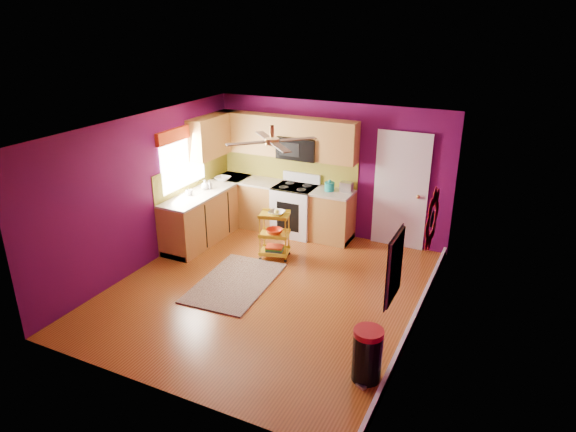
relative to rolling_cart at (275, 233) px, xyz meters
The scene contains 18 objects.
ground 1.22m from the rolling_cart, 68.55° to the right, with size 5.00×5.00×0.00m, color brown.
room_envelope 1.64m from the rolling_cart, 67.30° to the right, with size 4.54×5.04×2.52m.
lower_cabinets 1.20m from the rolling_cart, 140.73° to the left, with size 2.81×2.31×0.94m.
electric_range 1.13m from the rolling_cart, 96.91° to the left, with size 0.76×0.66×1.13m.
upper_cabinetry 1.93m from the rolling_cart, 126.54° to the left, with size 2.80×2.30×1.26m.
left_window 2.21m from the rolling_cart, behind, with size 0.08×1.35×1.08m.
panel_door 2.33m from the rolling_cart, 38.66° to the left, with size 0.95×0.11×2.15m.
right_wall_art 3.15m from the rolling_cart, 27.81° to the right, with size 0.04×2.74×1.04m.
ceiling_fan 2.06m from the rolling_cart, 64.14° to the right, with size 1.01×1.01×0.26m.
shag_rug 1.18m from the rolling_cart, 97.86° to the right, with size 1.06×1.73×0.02m, color black.
rolling_cart is the anchor object (origin of this frame).
trash_can 3.36m from the rolling_cart, 44.58° to the right, with size 0.45×0.45×0.66m.
teal_kettle 1.40m from the rolling_cart, 65.95° to the left, with size 0.18×0.18×0.21m.
toaster 1.60m from the rolling_cart, 56.94° to the left, with size 0.22×0.15×0.18m, color beige.
soap_bottle_a 1.64m from the rolling_cart, 168.38° to the left, with size 0.08×0.08×0.17m, color #EA3F72.
soap_bottle_b 1.68m from the rolling_cart, behind, with size 0.14×0.14×0.18m, color white.
counter_dish 1.85m from the rolling_cart, 151.36° to the left, with size 0.29×0.29×0.07m, color white.
counter_cup 1.72m from the rolling_cart, behind, with size 0.13×0.13×0.10m, color white.
Camera 1 is at (3.27, -6.06, 3.96)m, focal length 32.00 mm.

